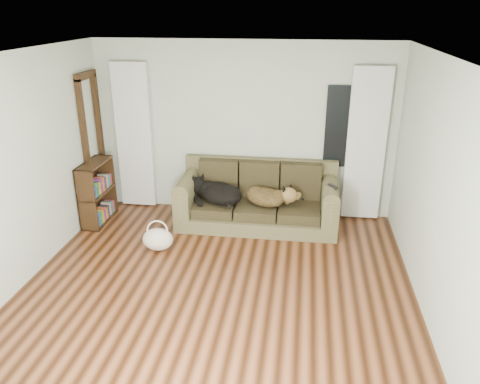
# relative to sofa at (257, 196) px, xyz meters

# --- Properties ---
(floor) EXTENTS (5.00, 5.00, 0.00)m
(floor) POSITION_rel_sofa_xyz_m (-0.28, -1.97, -0.45)
(floor) COLOR black
(floor) RESTS_ON ground
(ceiling) EXTENTS (5.00, 5.00, 0.00)m
(ceiling) POSITION_rel_sofa_xyz_m (-0.28, -1.97, 2.15)
(ceiling) COLOR white
(ceiling) RESTS_ON ground
(wall_back) EXTENTS (4.50, 0.04, 2.60)m
(wall_back) POSITION_rel_sofa_xyz_m (-0.28, 0.53, 0.85)
(wall_back) COLOR beige
(wall_back) RESTS_ON ground
(wall_left) EXTENTS (0.04, 5.00, 2.60)m
(wall_left) POSITION_rel_sofa_xyz_m (-2.53, -1.97, 0.85)
(wall_left) COLOR beige
(wall_left) RESTS_ON ground
(wall_right) EXTENTS (0.04, 5.00, 2.60)m
(wall_right) POSITION_rel_sofa_xyz_m (1.97, -1.97, 0.85)
(wall_right) COLOR beige
(wall_right) RESTS_ON ground
(curtain_left) EXTENTS (0.55, 0.08, 2.25)m
(curtain_left) POSITION_rel_sofa_xyz_m (-1.98, 0.45, 0.70)
(curtain_left) COLOR white
(curtain_left) RESTS_ON ground
(curtain_right) EXTENTS (0.55, 0.08, 2.25)m
(curtain_right) POSITION_rel_sofa_xyz_m (1.52, 0.45, 0.70)
(curtain_right) COLOR white
(curtain_right) RESTS_ON ground
(window_pane) EXTENTS (0.50, 0.03, 1.20)m
(window_pane) POSITION_rel_sofa_xyz_m (1.17, 0.50, 0.95)
(window_pane) COLOR black
(window_pane) RESTS_ON wall_back
(door_casing) EXTENTS (0.07, 0.60, 2.10)m
(door_casing) POSITION_rel_sofa_xyz_m (-2.48, 0.07, 0.60)
(door_casing) COLOR black
(door_casing) RESTS_ON ground
(sofa) EXTENTS (2.31, 1.00, 0.94)m
(sofa) POSITION_rel_sofa_xyz_m (0.00, 0.00, 0.00)
(sofa) COLOR brown
(sofa) RESTS_ON floor
(dog_black_lab) EXTENTS (0.86, 0.81, 0.30)m
(dog_black_lab) POSITION_rel_sofa_xyz_m (-0.58, -0.06, 0.03)
(dog_black_lab) COLOR black
(dog_black_lab) RESTS_ON sofa
(dog_shepherd) EXTENTS (0.76, 0.69, 0.28)m
(dog_shepherd) POSITION_rel_sofa_xyz_m (0.16, -0.07, 0.04)
(dog_shepherd) COLOR black
(dog_shepherd) RESTS_ON sofa
(tv_remote) EXTENTS (0.13, 0.17, 0.02)m
(tv_remote) POSITION_rel_sofa_xyz_m (1.05, -0.17, 0.28)
(tv_remote) COLOR black
(tv_remote) RESTS_ON sofa
(tote_bag) EXTENTS (0.47, 0.39, 0.30)m
(tote_bag) POSITION_rel_sofa_xyz_m (-1.23, -0.96, -0.29)
(tote_bag) COLOR beige
(tote_bag) RESTS_ON floor
(bookshelf) EXTENTS (0.31, 0.75, 0.93)m
(bookshelf) POSITION_rel_sofa_xyz_m (-2.37, -0.22, 0.05)
(bookshelf) COLOR black
(bookshelf) RESTS_ON floor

